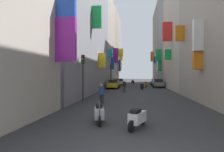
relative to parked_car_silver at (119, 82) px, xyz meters
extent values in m
plane|color=#2D2D30|center=(3.69, -9.11, -0.74)|extent=(140.00, 140.00, 0.00)
cube|color=blue|center=(-0.70, -31.36, 5.21)|extent=(1.22, 0.40, 2.19)
cube|color=purple|center=(-0.68, -31.46, 3.74)|extent=(1.27, 0.41, 2.70)
cube|color=gray|center=(-4.31, -19.04, 10.00)|extent=(6.00, 21.91, 21.48)
cube|color=yellow|center=(-0.87, -16.99, 3.44)|extent=(0.88, 0.45, 1.92)
cube|color=green|center=(-0.77, -21.07, 8.01)|extent=(1.09, 0.42, 2.49)
cube|color=#9E9384|center=(-4.31, -2.27, 8.36)|extent=(6.00, 11.63, 18.21)
cube|color=purple|center=(-0.69, -1.53, 5.51)|extent=(1.24, 0.56, 2.96)
cube|color=orange|center=(-0.71, -1.24, 3.20)|extent=(1.21, 0.49, 2.45)
cube|color=#19B2BF|center=(-0.93, -7.40, 5.37)|extent=(0.76, 0.46, 1.51)
cube|color=blue|center=(-1.01, -4.03, 3.67)|extent=(0.60, 0.45, 2.32)
cube|color=white|center=(-0.80, -1.30, 2.38)|extent=(1.02, 0.55, 3.17)
cube|color=gray|center=(-4.31, 12.22, 8.69)|extent=(6.00, 17.35, 18.87)
cube|color=yellow|center=(-0.85, 16.90, 6.55)|extent=(0.92, 0.59, 1.90)
cube|color=yellow|center=(-0.67, 13.54, 7.68)|extent=(1.28, 0.41, 2.21)
cube|color=blue|center=(-1.00, 13.61, 3.99)|extent=(0.62, 0.64, 3.18)
cube|color=yellow|center=(-1.00, 17.34, 4.21)|extent=(0.62, 0.58, 2.39)
cube|color=orange|center=(8.37, -27.21, 3.32)|extent=(0.64, 0.59, 2.75)
cube|color=orange|center=(8.23, -21.24, 5.93)|extent=(0.91, 0.51, 1.59)
cube|color=white|center=(8.33, -27.45, 4.57)|extent=(0.71, 0.51, 2.41)
cube|color=#BCB29E|center=(11.69, -11.64, 7.19)|extent=(6.00, 14.19, 15.86)
cube|color=red|center=(8.02, -13.82, 7.68)|extent=(1.33, 0.63, 2.66)
cube|color=green|center=(8.24, -13.11, 4.44)|extent=(0.91, 0.55, 1.52)
cube|color=gray|center=(11.69, 0.01, 9.13)|extent=(6.00, 9.10, 19.75)
cube|color=green|center=(8.12, -1.60, 5.40)|extent=(1.14, 0.36, 2.35)
cube|color=white|center=(8.34, 0.86, 3.58)|extent=(0.69, 0.54, 2.00)
cube|color=green|center=(8.37, 3.01, 3.91)|extent=(0.64, 0.54, 1.81)
cube|color=green|center=(8.36, -1.37, 3.48)|extent=(0.65, 0.40, 2.45)
cube|color=slate|center=(11.69, 12.73, 9.31)|extent=(6.00, 16.33, 20.11)
cube|color=orange|center=(8.25, 17.68, 6.84)|extent=(0.87, 0.44, 2.89)
cube|color=blue|center=(8.22, 5.86, 4.99)|extent=(0.93, 0.41, 1.58)
cube|color=#B7B7BC|center=(0.00, -0.06, -0.13)|extent=(1.84, 4.39, 0.62)
cube|color=black|center=(0.00, 0.16, 0.41)|extent=(1.62, 2.46, 0.47)
cylinder|color=black|center=(0.92, -1.51, -0.44)|extent=(0.18, 0.60, 0.60)
cylinder|color=black|center=(-0.92, -1.51, -0.44)|extent=(0.18, 0.60, 0.60)
cylinder|color=black|center=(0.92, 1.39, -0.44)|extent=(0.18, 0.60, 0.60)
cylinder|color=black|center=(-0.92, 1.39, -0.44)|extent=(0.18, 0.60, 0.60)
cube|color=gold|center=(-0.03, -10.51, -0.11)|extent=(1.71, 4.37, 0.66)
cube|color=black|center=(-0.03, -10.29, 0.46)|extent=(1.50, 2.45, 0.47)
cylinder|color=black|center=(0.82, -11.95, -0.44)|extent=(0.18, 0.60, 0.60)
cylinder|color=black|center=(-0.89, -11.95, -0.44)|extent=(0.18, 0.60, 0.60)
cylinder|color=black|center=(0.82, -9.07, -0.44)|extent=(0.18, 0.60, 0.60)
cylinder|color=black|center=(-0.89, -9.07, -0.44)|extent=(0.18, 0.60, 0.60)
cube|color=slate|center=(7.50, -6.36, -0.11)|extent=(1.70, 4.44, 0.67)
cube|color=black|center=(7.50, -6.59, 0.48)|extent=(1.50, 2.48, 0.51)
cylinder|color=black|center=(6.65, -4.90, -0.44)|extent=(0.18, 0.60, 0.60)
cylinder|color=black|center=(8.35, -4.90, -0.44)|extent=(0.18, 0.60, 0.60)
cylinder|color=black|center=(6.65, -7.83, -0.44)|extent=(0.18, 0.60, 0.60)
cylinder|color=black|center=(8.35, -7.83, -0.44)|extent=(0.18, 0.60, 0.60)
cube|color=navy|center=(7.59, -0.59, -0.13)|extent=(1.74, 4.06, 0.62)
cube|color=black|center=(7.59, -0.79, 0.41)|extent=(1.53, 2.27, 0.46)
cylinder|color=black|center=(6.72, 0.75, -0.44)|extent=(0.18, 0.60, 0.60)
cylinder|color=black|center=(8.46, 0.75, -0.44)|extent=(0.18, 0.60, 0.60)
cylinder|color=black|center=(6.72, -1.93, -0.44)|extent=(0.18, 0.60, 0.60)
cylinder|color=black|center=(8.46, -1.93, -0.44)|extent=(0.18, 0.60, 0.60)
cube|color=orange|center=(5.40, -6.35, -0.28)|extent=(0.50, 1.06, 0.45)
cube|color=black|center=(5.41, -6.55, 0.03)|extent=(0.35, 0.58, 0.16)
cylinder|color=#4C4C51|center=(5.37, -5.84, 0.05)|extent=(0.08, 0.28, 0.68)
cylinder|color=black|center=(5.36, -5.71, -0.50)|extent=(0.13, 0.49, 0.48)
cylinder|color=black|center=(5.44, -7.00, -0.50)|extent=(0.13, 0.49, 0.48)
cube|color=#ADADB2|center=(1.90, -34.10, -0.28)|extent=(0.67, 1.24, 0.45)
cube|color=black|center=(1.86, -33.88, 0.03)|extent=(0.43, 0.61, 0.16)
cylinder|color=#4C4C51|center=(2.03, -34.67, 0.05)|extent=(0.11, 0.28, 0.68)
cylinder|color=black|center=(2.06, -34.82, -0.50)|extent=(0.20, 0.49, 0.48)
cylinder|color=black|center=(1.75, -33.38, -0.50)|extent=(0.20, 0.49, 0.48)
cube|color=black|center=(4.50, -12.04, -0.28)|extent=(0.55, 1.11, 0.45)
cube|color=black|center=(4.52, -12.24, 0.03)|extent=(0.38, 0.59, 0.16)
cylinder|color=#4C4C51|center=(4.44, -11.51, 0.05)|extent=(0.09, 0.28, 0.68)
cylinder|color=black|center=(4.43, -11.38, -0.50)|extent=(0.15, 0.49, 0.48)
cylinder|color=black|center=(4.57, -12.70, -0.50)|extent=(0.15, 0.49, 0.48)
cube|color=silver|center=(3.72, -34.88, -0.28)|extent=(0.82, 1.23, 0.45)
cube|color=black|center=(3.64, -35.08, 0.03)|extent=(0.50, 0.64, 0.16)
cylinder|color=#4C4C51|center=(3.92, -34.35, 0.05)|extent=(0.15, 0.28, 0.68)
cylinder|color=black|center=(3.97, -34.21, -0.50)|extent=(0.26, 0.48, 0.48)
cylinder|color=black|center=(3.47, -35.55, -0.50)|extent=(0.26, 0.48, 0.48)
cube|color=red|center=(2.78, 7.80, -0.28)|extent=(0.78, 1.11, 0.45)
cube|color=black|center=(2.71, 7.98, 0.03)|extent=(0.50, 0.64, 0.16)
cylinder|color=#4C4C51|center=(2.97, 7.33, 0.05)|extent=(0.16, 0.28, 0.68)
cylinder|color=black|center=(3.01, 7.21, -0.50)|extent=(0.27, 0.48, 0.48)
cylinder|color=black|center=(2.55, 8.40, -0.50)|extent=(0.27, 0.48, 0.48)
cylinder|color=#3E3E3E|center=(2.17, -17.80, -0.37)|extent=(0.40, 0.40, 0.75)
cylinder|color=black|center=(2.17, -17.80, 0.30)|extent=(0.48, 0.48, 0.59)
sphere|color=tan|center=(2.17, -17.80, 0.70)|extent=(0.20, 0.20, 0.20)
cylinder|color=#2C2C2C|center=(0.96, -27.99, -0.36)|extent=(0.45, 0.45, 0.76)
cylinder|color=#335199|center=(0.96, -27.99, 0.31)|extent=(0.53, 0.53, 0.60)
sphere|color=tan|center=(0.96, -27.99, 0.72)|extent=(0.21, 0.21, 0.21)
cylinder|color=#2D2D2D|center=(-0.88, -7.44, 0.91)|extent=(0.12, 0.12, 3.31)
cube|color=black|center=(-0.88, -7.44, 2.95)|extent=(0.26, 0.26, 0.75)
sphere|color=red|center=(-0.88, -7.58, 3.20)|extent=(0.14, 0.14, 0.14)
sphere|color=orange|center=(-0.88, -7.58, 2.95)|extent=(0.14, 0.14, 0.14)
sphere|color=green|center=(-0.88, -7.58, 2.70)|extent=(0.14, 0.14, 0.14)
cylinder|color=#2D2D2D|center=(-0.94, -26.42, 0.89)|extent=(0.12, 0.12, 3.26)
cube|color=black|center=(-0.94, -26.42, 2.89)|extent=(0.26, 0.26, 0.75)
sphere|color=red|center=(-0.94, -26.56, 3.14)|extent=(0.14, 0.14, 0.14)
sphere|color=orange|center=(-0.94, -26.56, 2.89)|extent=(0.14, 0.14, 0.14)
sphere|color=green|center=(-0.94, -26.56, 2.64)|extent=(0.14, 0.14, 0.14)
camera|label=1|loc=(3.68, -43.74, 1.58)|focal=32.81mm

